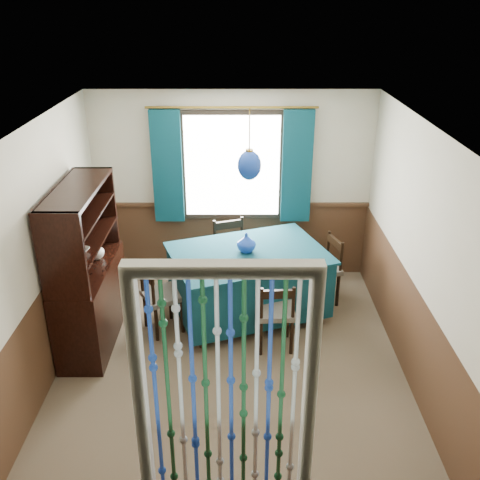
{
  "coord_description": "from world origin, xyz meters",
  "views": [
    {
      "loc": [
        0.1,
        -4.61,
        3.56
      ],
      "look_at": [
        0.1,
        0.61,
        1.14
      ],
      "focal_mm": 40.0,
      "sensor_mm": 36.0,
      "label": 1
    }
  ],
  "objects_px": {
    "chair_near": "(275,313)",
    "vase_table": "(246,243)",
    "chair_far": "(232,254)",
    "chair_right": "(323,268)",
    "vase_sideboard": "(96,250)",
    "dining_table": "(248,280)",
    "pendant_lamp": "(249,165)",
    "chair_left": "(160,296)",
    "bowl_shelf": "(79,251)",
    "sideboard": "(89,290)"
  },
  "relations": [
    {
      "from": "chair_near",
      "to": "vase_table",
      "type": "height_order",
      "value": "vase_table"
    },
    {
      "from": "chair_far",
      "to": "chair_near",
      "type": "bearing_deg",
      "value": 90.86
    },
    {
      "from": "chair_right",
      "to": "vase_sideboard",
      "type": "relative_size",
      "value": 4.14
    },
    {
      "from": "dining_table",
      "to": "chair_right",
      "type": "bearing_deg",
      "value": -0.65
    },
    {
      "from": "pendant_lamp",
      "to": "chair_left",
      "type": "bearing_deg",
      "value": -161.94
    },
    {
      "from": "chair_near",
      "to": "chair_right",
      "type": "bearing_deg",
      "value": 53.67
    },
    {
      "from": "chair_right",
      "to": "bowl_shelf",
      "type": "relative_size",
      "value": 4.22
    },
    {
      "from": "chair_right",
      "to": "vase_table",
      "type": "xyz_separation_m",
      "value": [
        -0.95,
        -0.31,
        0.48
      ]
    },
    {
      "from": "chair_right",
      "to": "sideboard",
      "type": "xyz_separation_m",
      "value": [
        -2.67,
        -0.81,
        0.16
      ]
    },
    {
      "from": "sideboard",
      "to": "vase_sideboard",
      "type": "xyz_separation_m",
      "value": [
        0.06,
        0.22,
        0.38
      ]
    },
    {
      "from": "dining_table",
      "to": "sideboard",
      "type": "height_order",
      "value": "sideboard"
    },
    {
      "from": "dining_table",
      "to": "chair_near",
      "type": "bearing_deg",
      "value": -86.9
    },
    {
      "from": "dining_table",
      "to": "vase_sideboard",
      "type": "bearing_deg",
      "value": 169.09
    },
    {
      "from": "sideboard",
      "to": "pendant_lamp",
      "type": "bearing_deg",
      "value": 15.78
    },
    {
      "from": "chair_left",
      "to": "vase_table",
      "type": "height_order",
      "value": "vase_table"
    },
    {
      "from": "chair_far",
      "to": "vase_sideboard",
      "type": "bearing_deg",
      "value": 13.48
    },
    {
      "from": "vase_table",
      "to": "bowl_shelf",
      "type": "relative_size",
      "value": 1.02
    },
    {
      "from": "dining_table",
      "to": "vase_table",
      "type": "bearing_deg",
      "value": 125.32
    },
    {
      "from": "chair_near",
      "to": "vase_table",
      "type": "xyz_separation_m",
      "value": [
        -0.31,
        0.68,
        0.5
      ]
    },
    {
      "from": "chair_far",
      "to": "vase_table",
      "type": "relative_size",
      "value": 4.39
    },
    {
      "from": "chair_near",
      "to": "chair_right",
      "type": "height_order",
      "value": "chair_right"
    },
    {
      "from": "bowl_shelf",
      "to": "sideboard",
      "type": "bearing_deg",
      "value": 100.64
    },
    {
      "from": "sideboard",
      "to": "dining_table",
      "type": "bearing_deg",
      "value": 15.78
    },
    {
      "from": "dining_table",
      "to": "vase_table",
      "type": "relative_size",
      "value": 9.82
    },
    {
      "from": "chair_near",
      "to": "chair_left",
      "type": "xyz_separation_m",
      "value": [
        -1.28,
        0.33,
        0.0
      ]
    },
    {
      "from": "chair_left",
      "to": "bowl_shelf",
      "type": "height_order",
      "value": "bowl_shelf"
    },
    {
      "from": "chair_near",
      "to": "sideboard",
      "type": "distance_m",
      "value": 2.04
    },
    {
      "from": "chair_near",
      "to": "bowl_shelf",
      "type": "bearing_deg",
      "value": -178.69
    },
    {
      "from": "sideboard",
      "to": "vase_sideboard",
      "type": "height_order",
      "value": "sideboard"
    },
    {
      "from": "pendant_lamp",
      "to": "vase_table",
      "type": "relative_size",
      "value": 3.75
    },
    {
      "from": "dining_table",
      "to": "vase_table",
      "type": "xyz_separation_m",
      "value": [
        -0.03,
        0.02,
        0.46
      ]
    },
    {
      "from": "chair_left",
      "to": "sideboard",
      "type": "relative_size",
      "value": 0.47
    },
    {
      "from": "pendant_lamp",
      "to": "vase_sideboard",
      "type": "xyz_separation_m",
      "value": [
        -1.68,
        -0.27,
        -0.88
      ]
    },
    {
      "from": "chair_left",
      "to": "vase_table",
      "type": "relative_size",
      "value": 4.01
    },
    {
      "from": "pendant_lamp",
      "to": "bowl_shelf",
      "type": "distance_m",
      "value": 1.97
    },
    {
      "from": "vase_table",
      "to": "chair_near",
      "type": "bearing_deg",
      "value": -65.66
    },
    {
      "from": "chair_near",
      "to": "bowl_shelf",
      "type": "xyz_separation_m",
      "value": [
        -1.96,
        -0.15,
        0.81
      ]
    },
    {
      "from": "bowl_shelf",
      "to": "chair_left",
      "type": "bearing_deg",
      "value": 35.47
    },
    {
      "from": "vase_sideboard",
      "to": "pendant_lamp",
      "type": "bearing_deg",
      "value": 9.01
    },
    {
      "from": "chair_far",
      "to": "bowl_shelf",
      "type": "distance_m",
      "value": 2.23
    },
    {
      "from": "chair_near",
      "to": "pendant_lamp",
      "type": "xyz_separation_m",
      "value": [
        -0.28,
        0.66,
        1.44
      ]
    },
    {
      "from": "sideboard",
      "to": "chair_near",
      "type": "bearing_deg",
      "value": -4.79
    },
    {
      "from": "bowl_shelf",
      "to": "vase_sideboard",
      "type": "bearing_deg",
      "value": 90.0
    },
    {
      "from": "dining_table",
      "to": "pendant_lamp",
      "type": "bearing_deg",
      "value": -154.92
    },
    {
      "from": "chair_far",
      "to": "chair_left",
      "type": "xyz_separation_m",
      "value": [
        -0.8,
        -1.0,
        -0.04
      ]
    },
    {
      "from": "sideboard",
      "to": "bowl_shelf",
      "type": "height_order",
      "value": "sideboard"
    },
    {
      "from": "chair_left",
      "to": "pendant_lamp",
      "type": "height_order",
      "value": "pendant_lamp"
    },
    {
      "from": "chair_near",
      "to": "chair_left",
      "type": "height_order",
      "value": "chair_left"
    },
    {
      "from": "pendant_lamp",
      "to": "vase_sideboard",
      "type": "bearing_deg",
      "value": -170.99
    },
    {
      "from": "chair_right",
      "to": "vase_sideboard",
      "type": "distance_m",
      "value": 2.73
    }
  ]
}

